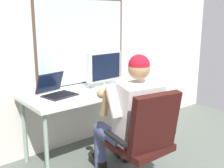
{
  "coord_description": "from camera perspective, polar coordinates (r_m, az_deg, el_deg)",
  "views": [
    {
      "loc": [
        -1.98,
        -0.41,
        1.55
      ],
      "look_at": [
        -0.33,
        1.65,
        0.91
      ],
      "focal_mm": 44.49,
      "sensor_mm": 36.0,
      "label": 1
    }
  ],
  "objects": [
    {
      "name": "wall_rear",
      "position": [
        3.48,
        -4.14,
        8.76
      ],
      "size": [
        4.55,
        0.08,
        2.51
      ],
      "color": "silver",
      "rests_on": "ground"
    },
    {
      "name": "desk",
      "position": [
        3.11,
        -4.37,
        -2.32
      ],
      "size": [
        1.49,
        0.65,
        0.75
      ],
      "color": "gray",
      "rests_on": "ground"
    },
    {
      "name": "office_chair",
      "position": [
        2.46,
        7.1,
        -10.81
      ],
      "size": [
        0.6,
        0.59,
        0.96
      ],
      "color": "black",
      "rests_on": "ground"
    },
    {
      "name": "person_seated",
      "position": [
        2.61,
        3.76,
        -6.76
      ],
      "size": [
        0.58,
        0.82,
        1.24
      ],
      "color": "#424C72",
      "rests_on": "ground"
    },
    {
      "name": "crt_monitor",
      "position": [
        3.19,
        -1.66,
        3.39
      ],
      "size": [
        0.45,
        0.23,
        0.41
      ],
      "color": "beige",
      "rests_on": "desk"
    },
    {
      "name": "laptop",
      "position": [
        2.94,
        -11.58,
        -1.09
      ],
      "size": [
        0.37,
        0.38,
        0.23
      ],
      "color": "black",
      "rests_on": "desk"
    },
    {
      "name": "wine_glass",
      "position": [
        3.34,
        4.64,
        1.6
      ],
      "size": [
        0.07,
        0.07,
        0.14
      ],
      "color": "silver",
      "rests_on": "desk"
    }
  ]
}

